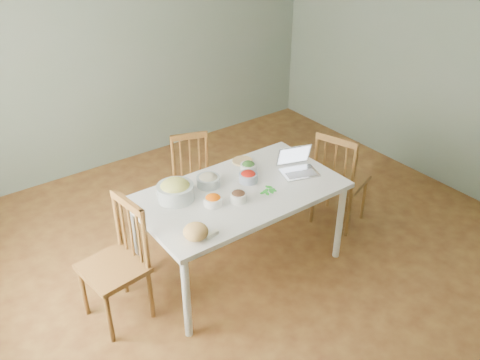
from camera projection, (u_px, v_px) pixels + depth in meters
floor at (261, 257)px, 4.68m from camera, size 5.00×5.00×0.00m
wall_back at (126, 49)px, 5.71m from camera, size 5.00×0.00×2.70m
wall_right at (452, 64)px, 5.24m from camera, size 0.00×5.00×2.70m
dining_table at (240, 229)px, 4.38m from camera, size 1.71×0.96×0.80m
chair_far at (195, 182)px, 4.96m from camera, size 0.50×0.49×0.90m
chair_left at (112, 266)px, 3.80m from camera, size 0.48×0.50×1.02m
chair_right at (341, 177)px, 4.92m from camera, size 0.55×0.56×1.02m
bread_boule at (196, 232)px, 3.59m from camera, size 0.24×0.24×0.12m
butter_stick at (212, 234)px, 3.63m from camera, size 0.11×0.05×0.03m
bowl_squash at (175, 190)px, 4.02m from camera, size 0.30×0.30×0.17m
bowl_carrot at (213, 200)px, 3.97m from camera, size 0.19×0.19×0.08m
bowl_onion at (208, 180)px, 4.21m from camera, size 0.26×0.26×0.11m
bowl_mushroom at (238, 196)px, 4.01m from camera, size 0.15×0.15×0.09m
bowl_redpep at (248, 176)px, 4.27m from camera, size 0.21×0.21×0.09m
bowl_broccoli at (248, 166)px, 4.43m from camera, size 0.15×0.15×0.09m
flatbread at (243, 161)px, 4.58m from camera, size 0.24×0.24×0.02m
basil_bunch at (267, 190)px, 4.16m from camera, size 0.17×0.17×0.02m
laptop at (300, 163)px, 4.35m from camera, size 0.38×0.36×0.21m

